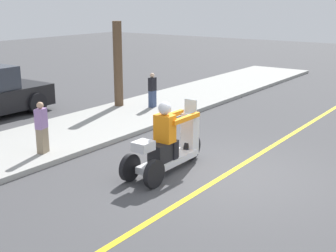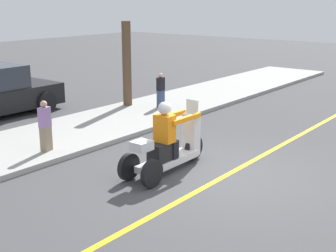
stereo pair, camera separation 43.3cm
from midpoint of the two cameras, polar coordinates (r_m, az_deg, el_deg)
ground_plane at (r=9.36m, az=5.60°, el=-6.04°), size 60.00×60.00×0.00m
lane_stripe at (r=9.00m, az=4.16°, el=-6.88°), size 24.00×0.12×0.01m
sidewalk_strip at (r=12.16m, az=-13.50°, el=-1.06°), size 28.00×2.80×0.12m
motorcycle_trike at (r=9.39m, az=-1.29°, el=-2.50°), size 2.29×0.68×1.46m
spectator_with_child at (r=10.55m, az=-16.28°, el=-0.30°), size 0.31×0.23×1.14m
spectator_mid_group at (r=14.53m, az=-2.78°, el=4.31°), size 0.26×0.17×1.07m
tree_trunk at (r=14.71m, az=-6.97°, el=7.49°), size 0.28×0.28×2.62m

